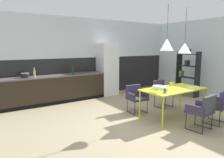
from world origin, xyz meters
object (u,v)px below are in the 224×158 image
Objects in this scene: pendant_lamp_over_table_far at (185,48)px; open_book at (193,87)px; dining_table at (173,90)px; mug_dark_espresso at (174,84)px; refrigerator_column at (107,69)px; armchair_near_window at (162,90)px; armchair_corner_seat at (219,103)px; fruit_bowl at (159,87)px; mug_white_ceramic at (171,84)px; pendant_lamp_over_table_near at (167,44)px; mug_glass_clear at (165,91)px; bottle_vinegar_dark at (34,74)px; open_shelf_unit at (188,72)px; cooking_pot at (25,75)px; bottle_oil_tall at (73,70)px; armchair_head_of_table at (203,108)px; armchair_facing_counter at (136,95)px.

open_book is at bearing -31.47° from pendant_lamp_over_table_far.
dining_table is 0.51m from mug_dark_espresso.
mug_dark_espresso reaches higher than open_book.
refrigerator_column is 2.41× the size of armchair_near_window.
armchair_corner_seat is 1.53m from pendant_lamp_over_table_far.
fruit_bowl is 1.18m from pendant_lamp_over_table_far.
mug_white_ceramic is 1.20m from pendant_lamp_over_table_near.
mug_dark_espresso is (0.94, 0.55, -0.01)m from mug_glass_clear.
dining_table is 1.10m from pendant_lamp_over_table_far.
mug_glass_clear is 3.78m from bottle_vinegar_dark.
armchair_corner_seat is 6.89× the size of mug_dark_espresso.
mug_glass_clear is at bearing -176.12° from open_book.
armchair_corner_seat is at bearing -39.26° from open_shelf_unit.
armchair_corner_seat is at bearing -73.16° from mug_white_ceramic.
pendant_lamp_over_table_far is (3.25, -3.06, 0.80)m from cooking_pot.
bottle_oil_tall reaches higher than armchair_corner_seat.
bottle_vinegar_dark is at bearing 124.53° from mug_glass_clear.
pendant_lamp_over_table_far is (0.36, -3.10, 0.80)m from refrigerator_column.
armchair_head_of_table is at bearing -111.65° from mug_dark_espresso.
cooking_pot is (-3.31, 2.73, 0.16)m from mug_dark_espresso.
armchair_corner_seat is 0.76m from open_book.
mug_white_ceramic is (0.31, 1.16, 0.31)m from armchair_head_of_table.
armchair_corner_seat is 2.63× the size of bottle_vinegar_dark.
armchair_head_of_table is 1.24m from mug_white_ceramic.
armchair_head_of_table is 0.46× the size of open_shelf_unit.
armchair_head_of_table is at bearing 107.97° from armchair_facing_counter.
armchair_corner_seat is at bearing -29.88° from mug_glass_clear.
mug_white_ceramic is 1.01× the size of mug_glass_clear.
dining_table is 13.56× the size of mug_white_ceramic.
pendant_lamp_over_table_near reaches higher than mug_glass_clear.
armchair_head_of_table is (-0.62, -1.75, -0.01)m from armchair_near_window.
pendant_lamp_over_table_near reaches higher than fruit_bowl.
mug_glass_clear is 0.11× the size of pendant_lamp_over_table_far.
cooking_pot is (-3.48, 3.91, 0.45)m from armchair_corner_seat.
mug_dark_espresso is (0.17, 0.06, -0.01)m from mug_white_ceramic.
refrigerator_column is 2.96m from open_shelf_unit.
bottle_oil_tall is (-1.86, 2.59, 0.23)m from mug_dark_espresso.
bottle_vinegar_dark is (-3.08, 2.56, 0.21)m from mug_dark_espresso.
refrigerator_column reaches higher than armchair_near_window.
mug_dark_espresso reaches higher than armchair_facing_counter.
fruit_bowl is 0.19× the size of open_shelf_unit.
armchair_near_window is at bearing -175.93° from armchair_facing_counter.
bottle_oil_tall is 0.29× the size of pendant_lamp_over_table_far.
cooking_pot is 4.11m from pendant_lamp_over_table_near.
armchair_near_window is 2.62× the size of bottle_vinegar_dark.
mug_white_ceramic is (-0.30, -0.59, 0.29)m from armchair_near_window.
pendant_lamp_over_table_near is at bearing -95.37° from refrigerator_column.
fruit_bowl reaches higher than armchair_facing_counter.
fruit_bowl is 3.59m from bottle_vinegar_dark.
armchair_head_of_table is at bearing -76.43° from fruit_bowl.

